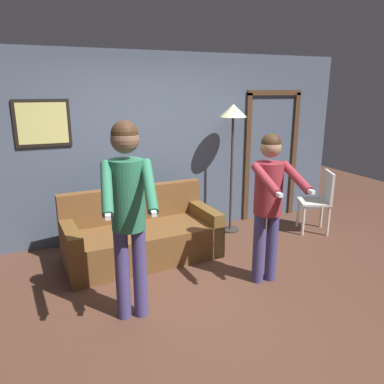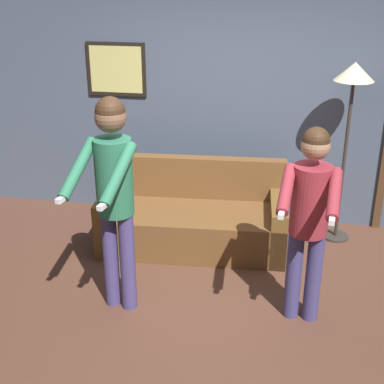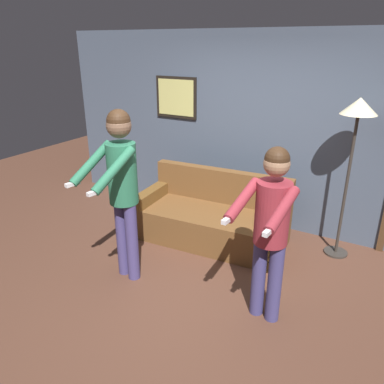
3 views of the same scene
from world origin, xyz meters
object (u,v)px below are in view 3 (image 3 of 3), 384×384
object	(u,v)px
couch	(212,220)
person_standing_left	(121,180)
torchiere_lamp	(357,122)
person_standing_right	(271,222)

from	to	relation	value
couch	person_standing_left	size ratio (longest dim) A/B	1.06
torchiere_lamp	person_standing_right	world-z (taller)	torchiere_lamp
person_standing_left	person_standing_right	xyz separation A→B (m)	(1.54, 0.11, -0.14)
person_standing_left	couch	bearing A→B (deg)	70.98
torchiere_lamp	person_standing_right	xyz separation A→B (m)	(-0.39, -1.55, -0.63)
couch	person_standing_left	bearing A→B (deg)	-109.02
couch	torchiere_lamp	size ratio (longest dim) A/B	1.03
torchiere_lamp	person_standing_left	xyz separation A→B (m)	(-1.92, -1.66, -0.49)
person_standing_left	person_standing_right	size ratio (longest dim) A/B	1.11
couch	person_standing_right	size ratio (longest dim) A/B	1.18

